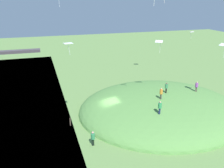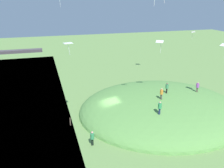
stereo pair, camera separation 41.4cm
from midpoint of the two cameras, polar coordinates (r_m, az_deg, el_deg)
The scene contains 12 objects.
ground_plane at distance 35.15m, azimuth -0.92°, elevation -7.22°, with size 160.00×160.00×0.00m, color #668C48.
grass_hill at distance 37.28m, azimuth 10.87°, elevation -5.94°, with size 24.44×22.26×5.29m, color #5A9145.
person_walking_path at distance 36.21m, azimuth 12.45°, elevation -0.60°, with size 0.53×0.53×1.60m.
person_with_child at distance 30.40m, azimuth 10.90°, elevation -5.18°, with size 0.63×0.63×1.73m.
person_watching_kites at distance 38.87m, azimuth 19.13°, elevation -0.34°, with size 0.62×0.62×1.61m.
person_near_shore at distance 33.91m, azimuth 11.24°, elevation -1.93°, with size 0.51×0.51×1.66m.
person_on_hilltop at distance 27.92m, azimuth -5.00°, elevation -12.38°, with size 0.47×0.47×1.81m.
kite_0 at distance 35.23m, azimuth 10.76°, elevation 9.76°, with size 1.25×1.18×1.80m.
kite_1 at distance 28.48m, azimuth -10.77°, elevation 9.37°, with size 1.20×0.98×1.39m.
kite_2 at distance 34.08m, azimuth 24.74°, elevation 8.31°, with size 1.12×1.31×1.88m.
kite_6 at distance 40.23m, azimuth 18.11°, elevation 11.61°, with size 0.82×0.96×1.18m.
mooring_post at distance 32.54m, azimuth -10.24°, elevation -8.84°, with size 0.14×0.14×1.09m, color brown.
Camera 1 is at (-9.03, -29.99, 15.95)m, focal length 38.57 mm.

